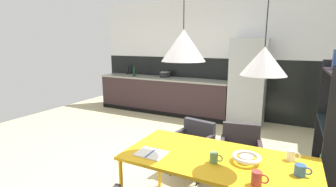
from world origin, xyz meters
TOP-DOWN VIEW (x-y plane):
  - ground_plane at (0.00, 0.00)m, footprint 7.92×7.92m
  - back_wall_splashback_dark at (0.00, 2.94)m, footprint 6.10×0.12m
  - back_wall_panel_upper at (0.00, 2.94)m, footprint 6.10×0.12m
  - kitchen_counter at (-1.19, 2.58)m, footprint 3.44×0.63m
  - refrigerator_column at (0.90, 2.58)m, footprint 0.72×0.60m
  - dining_table at (1.20, -0.81)m, footprint 1.69×0.82m
  - armchair_near_window at (1.25, 0.08)m, footprint 0.56×0.55m
  - armchair_corner_seat at (0.64, 0.08)m, footprint 0.55×0.54m
  - fruit_bowl at (1.45, -0.78)m, footprint 0.25×0.25m
  - open_book at (0.63, -1.02)m, footprint 0.27×0.22m
  - mug_short_terracotta at (1.87, -0.82)m, footprint 0.13×0.08m
  - mug_dark_espresso at (1.20, -0.91)m, footprint 0.12×0.07m
  - mug_wide_latte at (1.80, -0.56)m, footprint 0.11×0.07m
  - mug_tall_blue at (1.58, -1.11)m, footprint 0.12×0.08m
  - cooking_pot at (-1.16, 2.67)m, footprint 0.27×0.27m
  - bottle_vinegar_dark at (-1.97, 2.49)m, footprint 0.07×0.07m
  - bottle_spice_small at (-2.39, 2.77)m, footprint 0.07×0.07m
  - open_shelf_unit at (2.22, 0.32)m, footprint 0.30×0.96m
  - pendant_lamp_over_table_near at (0.86, -0.82)m, footprint 0.40×0.40m
  - pendant_lamp_over_table_far at (1.54, -0.81)m, footprint 0.35×0.35m

SIDE VIEW (x-z plane):
  - ground_plane at x=0.00m, z-range 0.00..0.00m
  - kitchen_counter at x=-1.19m, z-range 0.00..0.89m
  - armchair_corner_seat at x=0.64m, z-range 0.11..0.82m
  - armchair_near_window at x=1.25m, z-range 0.11..0.86m
  - dining_table at x=1.20m, z-range 0.32..1.04m
  - back_wall_splashback_dark at x=0.00m, z-range 0.00..1.40m
  - open_book at x=0.63m, z-range 0.72..0.74m
  - fruit_bowl at x=1.45m, z-range 0.73..0.80m
  - mug_short_terracotta at x=1.87m, z-range 0.72..0.81m
  - mug_dark_espresso at x=1.20m, z-range 0.72..0.82m
  - mug_wide_latte at x=1.80m, z-range 0.72..0.82m
  - mug_tall_blue at x=1.58m, z-range 0.72..0.83m
  - open_shelf_unit at x=2.22m, z-range -0.01..1.67m
  - refrigerator_column at x=0.90m, z-range 0.00..1.84m
  - cooking_pot at x=-1.16m, z-range 0.88..1.05m
  - bottle_vinegar_dark at x=-1.97m, z-range 0.87..1.15m
  - bottle_spice_small at x=-2.39m, z-range 0.87..1.17m
  - pendant_lamp_over_table_far at x=1.54m, z-range 0.98..2.23m
  - pendant_lamp_over_table_near at x=0.86m, z-range 1.14..2.30m
  - back_wall_panel_upper at x=0.00m, z-range 1.40..2.79m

